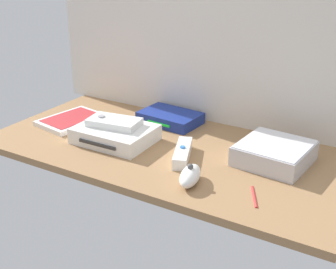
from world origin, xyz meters
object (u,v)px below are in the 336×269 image
(mini_computer, at_px, (274,153))
(remote_nunchuk, at_px, (190,176))
(game_case, at_px, (72,120))
(network_router, at_px, (170,118))
(remote_wand, at_px, (183,153))
(game_console, at_px, (115,134))
(remote_classic_pad, at_px, (114,122))
(stylus_pen, at_px, (254,196))

(mini_computer, distance_m, remote_nunchuk, 0.24)
(game_case, bearing_deg, network_router, 39.93)
(game_case, bearing_deg, remote_wand, 3.61)
(game_console, bearing_deg, mini_computer, 12.18)
(network_router, height_order, remote_classic_pad, remote_classic_pad)
(game_console, height_order, network_router, game_console)
(remote_wand, bearing_deg, network_router, 105.48)
(mini_computer, relative_size, network_router, 0.97)
(network_router, bearing_deg, mini_computer, -10.97)
(game_case, xyz_separation_m, remote_nunchuk, (0.50, -0.15, 0.01))
(mini_computer, bearing_deg, remote_nunchuk, -122.30)
(remote_wand, distance_m, stylus_pen, 0.25)
(game_case, xyz_separation_m, remote_wand, (0.42, -0.05, 0.01))
(remote_classic_pad, bearing_deg, game_console, -50.94)
(game_console, height_order, remote_nunchuk, remote_nunchuk)
(remote_nunchuk, xyz_separation_m, stylus_pen, (0.15, 0.02, -0.02))
(stylus_pen, bearing_deg, remote_classic_pad, 168.16)
(mini_computer, xyz_separation_m, remote_classic_pad, (-0.43, -0.09, 0.03))
(mini_computer, relative_size, remote_nunchuk, 1.71)
(remote_wand, relative_size, remote_nunchuk, 1.40)
(game_console, relative_size, mini_computer, 1.16)
(game_console, height_order, remote_classic_pad, remote_classic_pad)
(mini_computer, relative_size, remote_classic_pad, 1.19)
(network_router, relative_size, remote_wand, 1.25)
(remote_wand, bearing_deg, remote_nunchuk, -75.75)
(network_router, xyz_separation_m, remote_classic_pad, (-0.07, -0.19, 0.04))
(mini_computer, height_order, remote_classic_pad, remote_classic_pad)
(network_router, distance_m, remote_classic_pad, 0.21)
(network_router, distance_m, remote_wand, 0.25)
(remote_wand, bearing_deg, game_case, 151.29)
(remote_classic_pad, distance_m, stylus_pen, 0.47)
(remote_nunchuk, bearing_deg, game_console, 146.92)
(remote_classic_pad, relative_size, stylus_pen, 1.71)
(remote_wand, relative_size, stylus_pen, 1.67)
(game_case, xyz_separation_m, stylus_pen, (0.65, -0.14, -0.00))
(game_case, xyz_separation_m, network_router, (0.27, 0.15, 0.01))
(game_console, bearing_deg, network_router, 72.41)
(remote_nunchuk, bearing_deg, stylus_pen, -6.28)
(remote_wand, relative_size, remote_classic_pad, 0.98)
(game_console, bearing_deg, game_case, 165.95)
(remote_nunchuk, distance_m, remote_classic_pad, 0.33)
(game_console, distance_m, remote_wand, 0.22)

